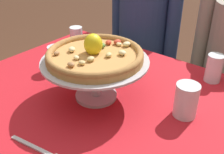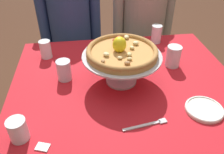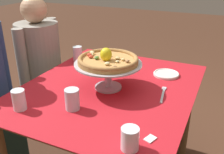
# 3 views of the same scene
# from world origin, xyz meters

# --- Properties ---
(dining_table) EXTENTS (1.16, 0.97, 0.73)m
(dining_table) POSITION_xyz_m (0.00, 0.00, 0.63)
(dining_table) COLOR brown
(dining_table) RESTS_ON ground
(pizza_stand) EXTENTS (0.38, 0.38, 0.16)m
(pizza_stand) POSITION_xyz_m (-0.02, -0.00, 0.85)
(pizza_stand) COLOR #B7B7C1
(pizza_stand) RESTS_ON dining_table
(pizza) EXTENTS (0.34, 0.34, 0.09)m
(pizza) POSITION_xyz_m (-0.02, 0.00, 0.91)
(pizza) COLOR #BC8447
(pizza) RESTS_ON pizza_stand
(water_glass_back_right) EXTENTS (0.07, 0.07, 0.12)m
(water_glass_back_right) POSITION_xyz_m (0.28, 0.39, 0.78)
(water_glass_back_right) COLOR silver
(water_glass_back_right) RESTS_ON dining_table
(water_glass_back_left) EXTENTS (0.07, 0.07, 0.11)m
(water_glass_back_left) POSITION_xyz_m (-0.42, 0.29, 0.78)
(water_glass_back_left) COLOR white
(water_glass_back_left) RESTS_ON dining_table
(water_glass_side_right) EXTENTS (0.08, 0.08, 0.12)m
(water_glass_side_right) POSITION_xyz_m (0.29, 0.11, 0.78)
(water_glass_side_right) COLOR silver
(water_glass_side_right) RESTS_ON dining_table
(water_glass_side_left) EXTENTS (0.07, 0.07, 0.11)m
(water_glass_side_left) POSITION_xyz_m (-0.31, 0.06, 0.78)
(water_glass_side_left) COLOR silver
(water_glass_side_left) RESTS_ON dining_table
(dinner_fork) EXTENTS (0.19, 0.05, 0.01)m
(dinner_fork) POSITION_xyz_m (0.04, -0.31, 0.73)
(dinner_fork) COLOR #B7B7C1
(dinner_fork) RESTS_ON dining_table
(diner_left) EXTENTS (0.46, 0.33, 1.28)m
(diner_left) POSITION_xyz_m (-0.29, 0.74, 0.61)
(diner_left) COLOR #1E3833
(diner_left) RESTS_ON ground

